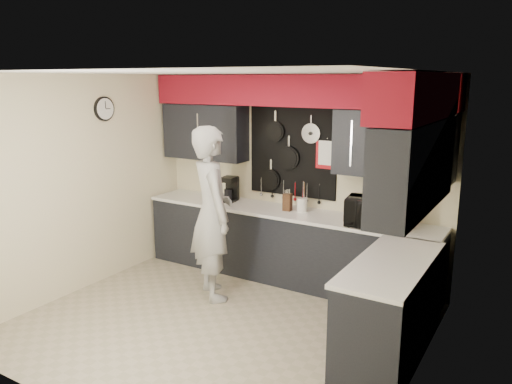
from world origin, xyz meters
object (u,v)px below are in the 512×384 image
Objects in this scene: microwave at (373,212)px; person at (212,213)px; coffee_maker at (230,188)px; utensil_crock at (302,205)px; knife_block at (287,202)px.

person reaches higher than microwave.
utensil_crock is at bearing -5.92° from coffee_maker.
utensil_crock is 1.18m from person.
microwave is 2.68× the size of knife_block.
coffee_maker is 0.16× the size of person.
utensil_crock is at bearing -88.04° from person.
knife_block is 0.91m from coffee_maker.
coffee_maker is at bearing 167.01° from microwave.
knife_block reaches higher than utensil_crock.
person is at bearing -74.11° from coffee_maker.
microwave is 0.97m from utensil_crock.
coffee_maker is (-1.08, -0.00, 0.09)m from utensil_crock.
knife_block is 1.26× the size of utensil_crock.
coffee_maker is 1.02m from person.
microwave reaches higher than knife_block.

